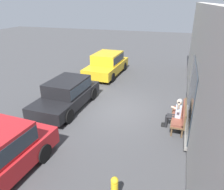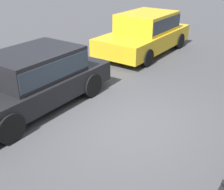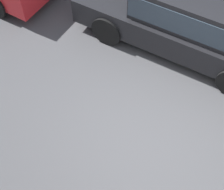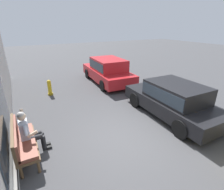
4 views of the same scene
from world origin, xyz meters
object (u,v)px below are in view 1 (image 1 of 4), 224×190
at_px(bench, 181,115).
at_px(fire_hydrant, 114,190).
at_px(parked_car_near, 107,63).
at_px(person_on_phone, 176,113).
at_px(parked_car_mid, 67,93).

relative_size(bench, fire_hydrant, 2.20).
bearing_deg(parked_car_near, bench, 41.70).
distance_m(bench, person_on_phone, 0.28).
bearing_deg(parked_car_near, person_on_phone, 39.96).
distance_m(bench, parked_car_mid, 5.39).
bearing_deg(parked_car_mid, person_on_phone, 85.79).
xyz_separation_m(person_on_phone, fire_hydrant, (4.28, -1.29, -0.30)).
relative_size(parked_car_near, fire_hydrant, 5.50).
bearing_deg(parked_car_mid, parked_car_near, 178.39).
relative_size(parked_car_near, parked_car_mid, 1.06).
bearing_deg(fire_hydrant, parked_car_near, -160.11).
bearing_deg(person_on_phone, bench, 115.91).
bearing_deg(parked_car_near, fire_hydrant, 19.89).
bearing_deg(parked_car_mid, bench, 87.11).
height_order(parked_car_mid, fire_hydrant, parked_car_mid).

